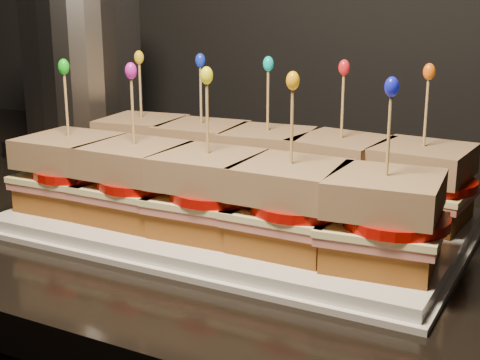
% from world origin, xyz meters
% --- Properties ---
extents(granite_slab, '(2.35, 0.74, 0.04)m').
position_xyz_m(granite_slab, '(-0.28, 1.64, 0.85)').
color(granite_slab, black).
rests_on(granite_slab, cabinet).
extents(platter, '(0.46, 0.28, 0.02)m').
position_xyz_m(platter, '(-0.21, 1.53, 0.88)').
color(platter, white).
rests_on(platter, granite_slab).
extents(platter_rim, '(0.47, 0.30, 0.01)m').
position_xyz_m(platter_rim, '(-0.21, 1.53, 0.88)').
color(platter_rim, white).
rests_on(platter_rim, granite_slab).
extents(sandwich_0_bread_bot, '(0.10, 0.10, 0.03)m').
position_xyz_m(sandwich_0_bread_bot, '(-0.38, 1.60, 0.90)').
color(sandwich_0_bread_bot, brown).
rests_on(sandwich_0_bread_bot, platter).
extents(sandwich_0_ham, '(0.11, 0.11, 0.01)m').
position_xyz_m(sandwich_0_ham, '(-0.38, 1.60, 0.92)').
color(sandwich_0_ham, '#C9726C').
rests_on(sandwich_0_ham, sandwich_0_bread_bot).
extents(sandwich_0_cheese, '(0.11, 0.11, 0.01)m').
position_xyz_m(sandwich_0_cheese, '(-0.38, 1.60, 0.93)').
color(sandwich_0_cheese, '#FFF7AE').
rests_on(sandwich_0_cheese, sandwich_0_ham).
extents(sandwich_0_tomato, '(0.09, 0.09, 0.01)m').
position_xyz_m(sandwich_0_tomato, '(-0.37, 1.59, 0.93)').
color(sandwich_0_tomato, '#B40D06').
rests_on(sandwich_0_tomato, sandwich_0_cheese).
extents(sandwich_0_bread_top, '(0.10, 0.10, 0.03)m').
position_xyz_m(sandwich_0_bread_top, '(-0.38, 1.60, 0.95)').
color(sandwich_0_bread_top, '#51260D').
rests_on(sandwich_0_bread_top, sandwich_0_tomato).
extents(sandwich_0_pick, '(0.00, 0.00, 0.09)m').
position_xyz_m(sandwich_0_pick, '(-0.38, 1.60, 1.00)').
color(sandwich_0_pick, tan).
rests_on(sandwich_0_pick, sandwich_0_bread_top).
extents(sandwich_0_frill, '(0.01, 0.01, 0.02)m').
position_xyz_m(sandwich_0_frill, '(-0.38, 1.60, 1.05)').
color(sandwich_0_frill, yellow).
rests_on(sandwich_0_frill, sandwich_0_pick).
extents(sandwich_1_bread_bot, '(0.10, 0.10, 0.03)m').
position_xyz_m(sandwich_1_bread_bot, '(-0.30, 1.60, 0.90)').
color(sandwich_1_bread_bot, brown).
rests_on(sandwich_1_bread_bot, platter).
extents(sandwich_1_ham, '(0.11, 0.10, 0.01)m').
position_xyz_m(sandwich_1_ham, '(-0.30, 1.60, 0.92)').
color(sandwich_1_ham, '#C9726C').
rests_on(sandwich_1_ham, sandwich_1_bread_bot).
extents(sandwich_1_cheese, '(0.11, 0.10, 0.01)m').
position_xyz_m(sandwich_1_cheese, '(-0.30, 1.60, 0.93)').
color(sandwich_1_cheese, '#FFF7AE').
rests_on(sandwich_1_cheese, sandwich_1_ham).
extents(sandwich_1_tomato, '(0.09, 0.09, 0.01)m').
position_xyz_m(sandwich_1_tomato, '(-0.28, 1.59, 0.93)').
color(sandwich_1_tomato, '#B40D06').
rests_on(sandwich_1_tomato, sandwich_1_cheese).
extents(sandwich_1_bread_top, '(0.10, 0.10, 0.03)m').
position_xyz_m(sandwich_1_bread_top, '(-0.30, 1.60, 0.95)').
color(sandwich_1_bread_top, '#51260D').
rests_on(sandwich_1_bread_top, sandwich_1_tomato).
extents(sandwich_1_pick, '(0.00, 0.00, 0.09)m').
position_xyz_m(sandwich_1_pick, '(-0.30, 1.60, 1.00)').
color(sandwich_1_pick, tan).
rests_on(sandwich_1_pick, sandwich_1_bread_top).
extents(sandwich_1_frill, '(0.01, 0.01, 0.02)m').
position_xyz_m(sandwich_1_frill, '(-0.30, 1.60, 1.05)').
color(sandwich_1_frill, '#132CCD').
rests_on(sandwich_1_frill, sandwich_1_pick).
extents(sandwich_2_bread_bot, '(0.10, 0.10, 0.03)m').
position_xyz_m(sandwich_2_bread_bot, '(-0.21, 1.60, 0.90)').
color(sandwich_2_bread_bot, brown).
rests_on(sandwich_2_bread_bot, platter).
extents(sandwich_2_ham, '(0.11, 0.11, 0.01)m').
position_xyz_m(sandwich_2_ham, '(-0.21, 1.60, 0.92)').
color(sandwich_2_ham, '#C9726C').
rests_on(sandwich_2_ham, sandwich_2_bread_bot).
extents(sandwich_2_cheese, '(0.11, 0.11, 0.01)m').
position_xyz_m(sandwich_2_cheese, '(-0.21, 1.60, 0.93)').
color(sandwich_2_cheese, '#FFF7AE').
rests_on(sandwich_2_cheese, sandwich_2_ham).
extents(sandwich_2_tomato, '(0.09, 0.09, 0.01)m').
position_xyz_m(sandwich_2_tomato, '(-0.20, 1.59, 0.93)').
color(sandwich_2_tomato, '#B40D06').
rests_on(sandwich_2_tomato, sandwich_2_cheese).
extents(sandwich_2_bread_top, '(0.10, 0.10, 0.03)m').
position_xyz_m(sandwich_2_bread_top, '(-0.21, 1.60, 0.95)').
color(sandwich_2_bread_top, '#51260D').
rests_on(sandwich_2_bread_top, sandwich_2_tomato).
extents(sandwich_2_pick, '(0.00, 0.00, 0.09)m').
position_xyz_m(sandwich_2_pick, '(-0.21, 1.60, 1.00)').
color(sandwich_2_pick, tan).
rests_on(sandwich_2_pick, sandwich_2_bread_top).
extents(sandwich_2_frill, '(0.01, 0.01, 0.02)m').
position_xyz_m(sandwich_2_frill, '(-0.21, 1.60, 1.05)').
color(sandwich_2_frill, '#05C6BD').
rests_on(sandwich_2_frill, sandwich_2_pick).
extents(sandwich_3_bread_bot, '(0.10, 0.10, 0.03)m').
position_xyz_m(sandwich_3_bread_bot, '(-0.12, 1.60, 0.90)').
color(sandwich_3_bread_bot, brown).
rests_on(sandwich_3_bread_bot, platter).
extents(sandwich_3_ham, '(0.11, 0.11, 0.01)m').
position_xyz_m(sandwich_3_ham, '(-0.12, 1.60, 0.92)').
color(sandwich_3_ham, '#C9726C').
rests_on(sandwich_3_ham, sandwich_3_bread_bot).
extents(sandwich_3_cheese, '(0.11, 0.11, 0.01)m').
position_xyz_m(sandwich_3_cheese, '(-0.12, 1.60, 0.93)').
color(sandwich_3_cheese, '#FFF7AE').
rests_on(sandwich_3_cheese, sandwich_3_ham).
extents(sandwich_3_tomato, '(0.09, 0.09, 0.01)m').
position_xyz_m(sandwich_3_tomato, '(-0.11, 1.59, 0.93)').
color(sandwich_3_tomato, '#B40D06').
rests_on(sandwich_3_tomato, sandwich_3_cheese).
extents(sandwich_3_bread_top, '(0.10, 0.10, 0.03)m').
position_xyz_m(sandwich_3_bread_top, '(-0.12, 1.60, 0.95)').
color(sandwich_3_bread_top, '#51260D').
rests_on(sandwich_3_bread_top, sandwich_3_tomato).
extents(sandwich_3_pick, '(0.00, 0.00, 0.09)m').
position_xyz_m(sandwich_3_pick, '(-0.12, 1.60, 1.00)').
color(sandwich_3_pick, tan).
rests_on(sandwich_3_pick, sandwich_3_bread_top).
extents(sandwich_3_frill, '(0.01, 0.01, 0.02)m').
position_xyz_m(sandwich_3_frill, '(-0.12, 1.60, 1.05)').
color(sandwich_3_frill, red).
rests_on(sandwich_3_frill, sandwich_3_pick).
extents(sandwich_4_bread_bot, '(0.10, 0.10, 0.03)m').
position_xyz_m(sandwich_4_bread_bot, '(-0.03, 1.60, 0.90)').
color(sandwich_4_bread_bot, brown).
rests_on(sandwich_4_bread_bot, platter).
extents(sandwich_4_ham, '(0.11, 0.10, 0.01)m').
position_xyz_m(sandwich_4_ham, '(-0.03, 1.60, 0.92)').
color(sandwich_4_ham, '#C9726C').
rests_on(sandwich_4_ham, sandwich_4_bread_bot).
extents(sandwich_4_cheese, '(0.11, 0.10, 0.01)m').
position_xyz_m(sandwich_4_cheese, '(-0.03, 1.60, 0.93)').
color(sandwich_4_cheese, '#FFF7AE').
rests_on(sandwich_4_cheese, sandwich_4_ham).
extents(sandwich_4_tomato, '(0.09, 0.09, 0.01)m').
position_xyz_m(sandwich_4_tomato, '(-0.02, 1.59, 0.93)').
color(sandwich_4_tomato, '#B40D06').
rests_on(sandwich_4_tomato, sandwich_4_cheese).
extents(sandwich_4_bread_top, '(0.10, 0.10, 0.03)m').
position_xyz_m(sandwich_4_bread_top, '(-0.03, 1.60, 0.95)').
color(sandwich_4_bread_top, '#51260D').
rests_on(sandwich_4_bread_top, sandwich_4_tomato).
extents(sandwich_4_pick, '(0.00, 0.00, 0.09)m').
position_xyz_m(sandwich_4_pick, '(-0.03, 1.60, 1.00)').
color(sandwich_4_pick, tan).
rests_on(sandwich_4_pick, sandwich_4_bread_top).
extents(sandwich_4_frill, '(0.01, 0.01, 0.02)m').
position_xyz_m(sandwich_4_frill, '(-0.03, 1.60, 1.05)').
color(sandwich_4_frill, orange).
rests_on(sandwich_4_frill, sandwich_4_pick).
extents(sandwich_5_bread_bot, '(0.09, 0.09, 0.03)m').
position_xyz_m(sandwich_5_bread_bot, '(-0.38, 1.46, 0.90)').
color(sandwich_5_bread_bot, brown).
rests_on(sandwich_5_bread_bot, platter).
extents(sandwich_5_ham, '(0.10, 0.10, 0.01)m').
position_xyz_m(sandwich_5_ham, '(-0.38, 1.46, 0.92)').
color(sandwich_5_ham, '#C9726C').
rests_on(sandwich_5_ham, sandwich_5_bread_bot).
extents(sandwich_5_cheese, '(0.10, 0.10, 0.01)m').
position_xyz_m(sandwich_5_cheese, '(-0.38, 1.46, 0.93)').
color(sandwich_5_cheese, '#FFF7AE').
rests_on(sandwich_5_cheese, sandwich_5_ham).
extents(sandwich_5_tomato, '(0.09, 0.09, 0.01)m').
position_xyz_m(sandwich_5_tomato, '(-0.37, 1.46, 0.93)').
color(sandwich_5_tomato, '#B40D06').
rests_on(sandwich_5_tomato, sandwich_5_cheese).
extents(sandwich_5_bread_top, '(0.09, 0.09, 0.03)m').
position_xyz_m(sandwich_5_bread_top, '(-0.38, 1.46, 0.95)').
color(sandwich_5_bread_top, '#51260D').
rests_on(sandwich_5_bread_top, sandwich_5_tomato).
extents(sandwich_5_pick, '(0.00, 0.00, 0.09)m').
position_xyz_m(sandwich_5_pick, '(-0.38, 1.46, 1.00)').
color(sandwich_5_pick, tan).
rests_on(sandwich_5_pick, sandwich_5_bread_top).
extents(sandwich_5_frill, '(0.01, 0.01, 0.02)m').
position_xyz_m(sandwich_5_frill, '(-0.38, 1.46, 1.05)').
color(sandwich_5_frill, '#17BE1B').
rests_on(sandwich_5_frill, sandwich_5_pick).
extents(sandwich_6_bread_bot, '(0.09, 0.09, 0.03)m').
position_xyz_m(sandwich_6_bread_bot, '(-0.30, 1.46, 0.90)').
color(sandwich_6_bread_bot, brown).
rests_on(sandwich_6_bread_bot, platter).
extents(sandwich_6_ham, '(0.10, 0.10, 0.01)m').
position_xyz_m(sandwich_6_ham, '(-0.30, 1.46, 0.92)').
color(sandwich_6_ham, '#C9726C').
rests_on(sandwich_6_ham, sandwich_6_bread_bot).
extents(sandwich_6_cheese, '(0.10, 0.10, 0.01)m').
position_xyz_m(sandwich_6_cheese, '(-0.30, 1.46, 0.93)').
color(sandwich_6_cheese, '#FFF7AE').
rests_on(sandwich_6_cheese, sandwich_6_ham).
extents(sandwich_6_tomato, '(0.09, 0.09, 0.01)m').
position_xyz_m(sandwich_6_tomato, '(-0.28, 1.46, 0.93)').
color(sandwich_6_tomato, '#B40D06').
rests_on(sandwich_6_tomato, sandwich_6_cheese).
extents(sandwich_6_bread_top, '(0.09, 0.09, 0.03)m').
position_xyz_m(sandwich_6_bread_top, '(-0.30, 1.46, 0.95)').
color(sandwich_6_bread_top, '#51260D').
rests_on(sandwich_6_bread_top, sandwich_6_tomato).
extents(sandwich_6_pick, '(0.00, 0.00, 0.09)m').
position_xyz_m(sandwich_6_pick, '(-0.30, 1.46, 1.00)').
color(sandwich_6_pick, tan).
rests_on(sandwich_6_pick, sandwich_6_bread_top).
extents(sandwich_6_frill, '(0.01, 0.01, 0.02)m').
position_xyz_m(sandwich_6_frill, '(-0.30, 1.46, 1.05)').
color(sandwich_6_frill, '#C120A7').
rests_on(sandwich_6_frill, sandwich_6_pick).
extents(sandwich_7_bread_bot, '(0.09, 0.09, 0.03)m').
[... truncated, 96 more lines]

